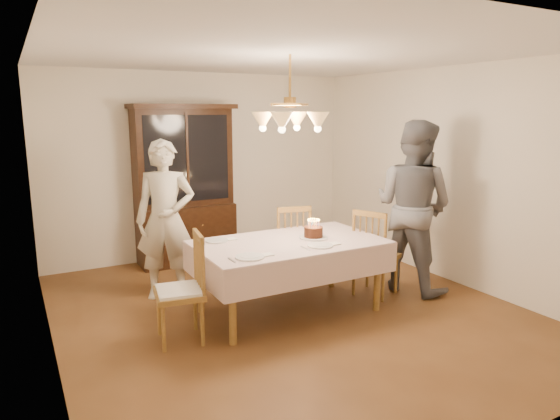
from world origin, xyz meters
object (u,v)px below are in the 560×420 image
china_hutch (184,188)px  chair_far_side (290,250)px  birthday_cake (313,233)px  elderly_woman (166,220)px  dining_table (289,248)px

china_hutch → chair_far_side: china_hutch is taller
china_hutch → birthday_cake: bearing=-73.8°
chair_far_side → china_hutch: bearing=116.0°
chair_far_side → elderly_woman: bearing=166.1°
dining_table → elderly_woman: elderly_woman is taller
chair_far_side → birthday_cake: size_ratio=3.33×
china_hutch → birthday_cake: size_ratio=7.20×
dining_table → birthday_cake: (0.29, -0.01, 0.13)m
elderly_woman → birthday_cake: elderly_woman is taller
china_hutch → dining_table: bearing=-80.7°
dining_table → birthday_cake: bearing=-1.3°
china_hutch → chair_far_side: bearing=-64.0°
china_hutch → elderly_woman: (-0.62, -1.23, -0.15)m
elderly_woman → china_hutch: bearing=87.4°
dining_table → chair_far_side: bearing=60.0°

